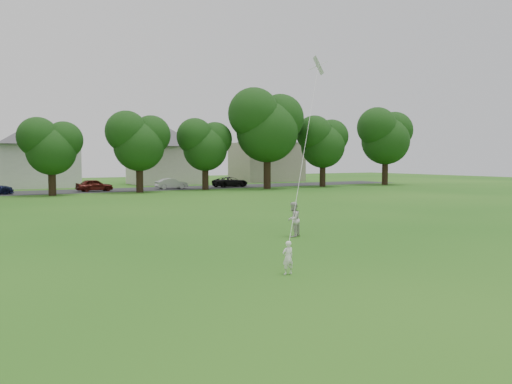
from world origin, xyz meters
TOP-DOWN VIEW (x-y plane):
  - ground at (0.00, 0.00)m, footprint 160.00×160.00m
  - street at (0.00, 42.00)m, footprint 90.00×7.00m
  - toddler at (0.31, -0.02)m, footprint 0.37×0.24m
  - older_boy at (4.51, 5.70)m, footprint 0.93×0.87m
  - kite at (3.31, 3.16)m, footprint 3.37×3.67m
  - tree_row at (5.45, 35.94)m, footprint 83.36×9.14m
  - parked_cars at (-3.78, 41.00)m, footprint 54.13×2.36m
  - house_row at (-0.25, 52.00)m, footprint 78.01×14.04m

SIDE VIEW (x-z plane):
  - ground at x=0.00m, z-range 0.00..0.00m
  - street at x=0.00m, z-range 0.00..0.01m
  - toddler at x=0.31m, z-range 0.00..0.99m
  - parked_cars at x=-3.78m, z-range -0.02..1.27m
  - older_boy at x=4.51m, z-range 0.00..1.52m
  - kite at x=3.31m, z-range -1.41..9.73m
  - house_row at x=-0.25m, z-range -0.22..10.27m
  - tree_row at x=5.45m, z-range 0.48..12.00m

